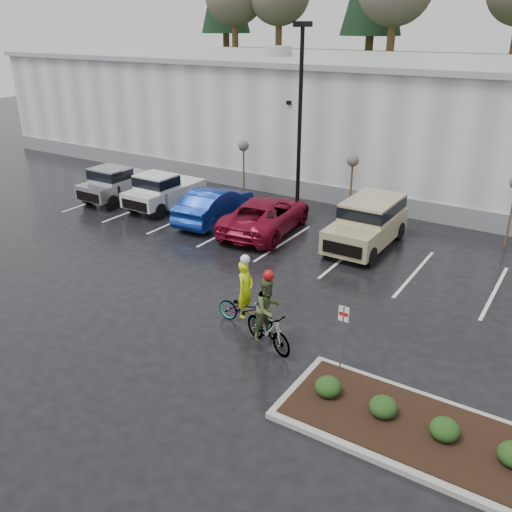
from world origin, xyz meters
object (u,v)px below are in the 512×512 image
Objects in this scene: suv_tan at (366,225)px; fire_lane_sign at (342,331)px; sapling_mid at (353,164)px; pickup_silver at (123,182)px; pickup_white at (169,189)px; car_red at (266,215)px; cyclist_hivis at (245,304)px; sapling_west at (244,149)px; cyclist_olive at (268,321)px; lamppost at (300,101)px; car_blue at (215,205)px.

fire_lane_sign is at bearing -71.94° from suv_tan.
sapling_mid is 12.73m from pickup_silver.
sapling_mid is 0.62× the size of pickup_white.
cyclist_hivis reaches higher than car_red.
cyclist_hivis is at bearing -56.03° from sapling_west.
fire_lane_sign is 2.49m from cyclist_olive.
sapling_west is 1.00× the size of sapling_mid.
suv_tan is (2.25, -3.44, -1.70)m from sapling_mid.
pickup_silver is 14.23m from suv_tan.
cyclist_olive is at bearing 114.80° from car_red.
lamppost is 1.77× the size of pickup_white.
cyclist_hivis is 1.54m from cyclist_olive.
sapling_west is at bearing 56.92° from cyclist_olive.
suv_tan is at bearing 24.29° from cyclist_olive.
pickup_silver is 9.50m from car_red.
suv_tan is (-3.05, 9.36, -0.38)m from fire_lane_sign.
car_red is at bearing 52.49° from cyclist_olive.
pickup_white is at bearing -13.99° from car_blue.
pickup_white reaches higher than car_red.
cyclist_olive is at bearing -65.37° from lamppost.
pickup_white is 14.79m from cyclist_olive.
cyclist_hivis is (-3.77, 0.88, -0.64)m from fire_lane_sign.
lamppost is 7.08m from suv_tan.
cyclist_olive reaches higher than pickup_white.
pickup_white is at bearing -157.38° from sapling_mid.
sapling_mid is 12.18m from cyclist_hivis.
pickup_silver is at bearing -174.88° from pickup_white.
suv_tan is at bearing -56.81° from sapling_mid.
sapling_mid is (2.50, 1.00, -2.96)m from lamppost.
pickup_white is at bearing 147.31° from fire_lane_sign.
cyclist_hivis is at bearing -38.29° from pickup_white.
sapling_west is at bearing 132.67° from fire_lane_sign.
pickup_silver is 6.57m from car_blue.
car_blue is (-2.90, -3.25, -4.84)m from lamppost.
fire_lane_sign is at bearing -27.07° from pickup_silver.
pickup_silver is (-17.27, 8.82, -0.43)m from fire_lane_sign.
sapling_west is 14.51m from cyclist_hivis.
sapling_mid reaches higher than pickup_white.
car_blue is 1.01× the size of suv_tan.
pickup_white is (-2.38, -3.70, -1.75)m from sapling_west.
car_red is at bearing 176.83° from car_blue.
sapling_mid is 5.20m from car_red.
sapling_west is 0.62× the size of car_blue.
car_blue is at bearing -75.55° from sapling_west.
sapling_mid is at bearing 123.19° from suv_tan.
sapling_mid is at bearing 0.00° from sapling_west.
suv_tan is at bearing -21.45° from sapling_west.
pickup_silver is 17.20m from cyclist_olive.
car_red is 4.78m from suv_tan.
fire_lane_sign is at bearing 136.38° from car_blue.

